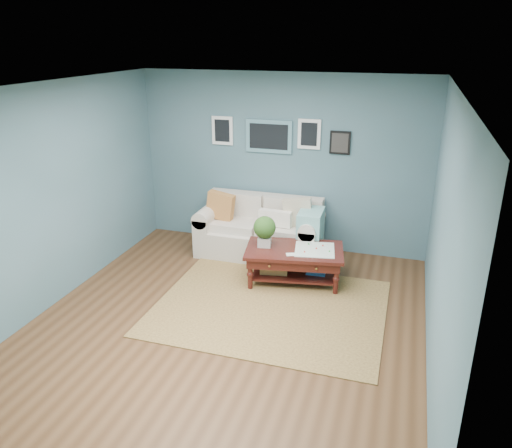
% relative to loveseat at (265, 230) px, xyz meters
% --- Properties ---
extents(room_shell, '(5.00, 5.02, 2.70)m').
position_rel_loveseat_xyz_m(room_shell, '(0.12, -1.97, 0.96)').
color(room_shell, brown).
rests_on(room_shell, ground).
extents(area_rug, '(2.80, 2.24, 0.01)m').
position_rel_loveseat_xyz_m(area_rug, '(0.51, -1.54, -0.39)').
color(area_rug, brown).
rests_on(area_rug, ground).
extents(loveseat, '(1.91, 0.87, 0.98)m').
position_rel_loveseat_xyz_m(loveseat, '(0.00, 0.00, 0.00)').
color(loveseat, beige).
rests_on(loveseat, ground).
extents(coffee_table, '(1.42, 0.97, 0.91)m').
position_rel_loveseat_xyz_m(coffee_table, '(0.56, -0.76, 0.01)').
color(coffee_table, '#381210').
rests_on(coffee_table, ground).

